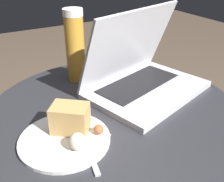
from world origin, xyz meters
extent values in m
cylinder|color=black|center=(0.00, 0.00, 0.28)|extent=(0.08, 0.08, 0.52)
cylinder|color=#2D2D33|center=(0.00, 0.00, 0.54)|extent=(0.73, 0.73, 0.02)
cube|color=white|center=(-0.15, -0.07, 0.56)|extent=(0.17, 0.14, 0.00)
cube|color=silver|center=(0.14, 0.03, 0.56)|extent=(0.42, 0.34, 0.02)
cube|color=black|center=(0.13, 0.06, 0.57)|extent=(0.30, 0.19, 0.00)
cube|color=silver|center=(0.12, 0.11, 0.69)|extent=(0.37, 0.19, 0.24)
cube|color=black|center=(0.12, 0.10, 0.69)|extent=(0.34, 0.17, 0.21)
cylinder|color=gold|center=(-0.02, 0.23, 0.66)|extent=(0.06, 0.06, 0.22)
cylinder|color=white|center=(-0.02, 0.23, 0.78)|extent=(0.06, 0.06, 0.02)
cylinder|color=silver|center=(-0.17, -0.07, 0.56)|extent=(0.22, 0.22, 0.01)
cube|color=tan|center=(-0.15, -0.05, 0.60)|extent=(0.11, 0.10, 0.07)
sphere|color=#9E5B38|center=(-0.10, -0.09, 0.57)|extent=(0.02, 0.02, 0.02)
sphere|color=beige|center=(-0.16, -0.12, 0.58)|extent=(0.04, 0.04, 0.04)
cube|color=#B2B2B7|center=(-0.14, -0.14, 0.56)|extent=(0.04, 0.14, 0.00)
cube|color=#B2B2B7|center=(-0.12, -0.04, 0.56)|extent=(0.04, 0.06, 0.00)
camera|label=1|loc=(-0.32, -0.55, 0.96)|focal=42.00mm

